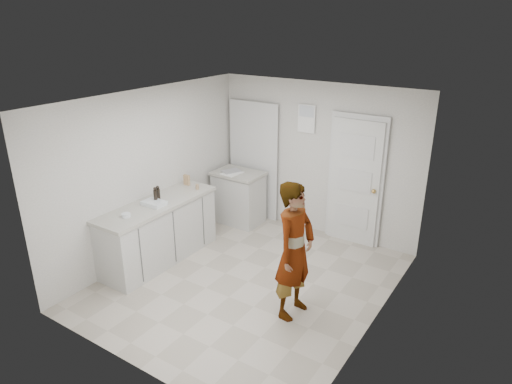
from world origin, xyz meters
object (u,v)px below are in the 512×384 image
Objects in this scene: person at (295,251)px; oil_cruet_a at (158,194)px; oil_cruet_b at (155,195)px; baking_dish at (154,203)px; cake_mix_box at (187,180)px; spice_jar at (197,187)px; egg_bowl at (126,215)px.

person is 7.13× the size of oil_cruet_a.
oil_cruet_a is 0.07m from oil_cruet_b.
cake_mix_box is at bearing 100.31° from baking_dish.
spice_jar is at bearing 79.89° from oil_cruet_b.
egg_bowl is (0.14, -1.38, -0.06)m from cake_mix_box.
cake_mix_box is 0.75m from oil_cruet_a.
person is at bearing -18.78° from cake_mix_box.
cake_mix_box is 1.36× the size of egg_bowl.
person is at bearing -2.75° from oil_cruet_a.
oil_cruet_b is 0.11m from baking_dish.
oil_cruet_b is 0.76× the size of baking_dish.
oil_cruet_a is (-2.31, 0.11, 0.18)m from person.
person is 2.30m from oil_cruet_b.
oil_cruet_a is at bearing 104.61° from oil_cruet_b.
egg_bowl is at bearing 106.45° from person.
baking_dish is at bearing -65.27° from oil_cruet_b.
oil_cruet_b is at bearing 92.55° from person.
cake_mix_box reaches higher than spice_jar.
oil_cruet_a is 0.97× the size of oil_cruet_b.
cake_mix_box is (-2.42, 0.85, 0.15)m from person.
person is 5.29× the size of baking_dish.
spice_jar is 1.32m from egg_bowl.
baking_dish is (0.03, -0.06, -0.09)m from oil_cruet_b.
oil_cruet_a is at bearing 90.78° from person.
oil_cruet_b is (0.13, -0.81, 0.04)m from cake_mix_box.
oil_cruet_b is at bearing 114.73° from baking_dish.
egg_bowl is (-0.02, -0.50, -0.00)m from baking_dish.
spice_jar is at bearing 84.50° from egg_bowl.
spice_jar is 0.77m from oil_cruet_b.
baking_dish is 2.68× the size of egg_bowl.
baking_dish is at bearing -79.05° from cake_mix_box.
cake_mix_box is at bearing 99.12° from oil_cruet_b.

